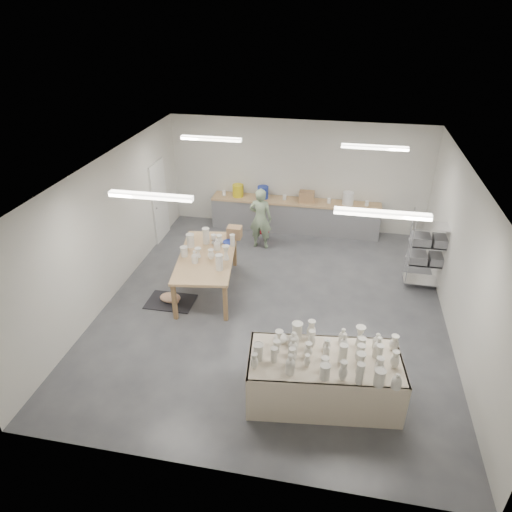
% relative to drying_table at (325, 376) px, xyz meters
% --- Properties ---
extents(room, '(8.00, 8.02, 3.00)m').
position_rel_drying_table_xyz_m(room, '(-1.30, 2.48, 1.59)').
color(room, '#424449').
rests_on(room, ground).
extents(back_counter, '(4.60, 0.60, 1.24)m').
position_rel_drying_table_xyz_m(back_counter, '(-1.21, 6.08, 0.02)').
color(back_counter, tan).
rests_on(back_counter, ground).
extents(wire_shelf, '(0.88, 0.48, 1.80)m').
position_rel_drying_table_xyz_m(wire_shelf, '(2.00, 3.80, 0.45)').
color(wire_shelf, silver).
rests_on(wire_shelf, ground).
extents(drying_table, '(2.50, 1.40, 1.21)m').
position_rel_drying_table_xyz_m(drying_table, '(0.00, 0.00, 0.00)').
color(drying_table, olive).
rests_on(drying_table, ground).
extents(work_table, '(1.49, 2.47, 1.24)m').
position_rel_drying_table_xyz_m(work_table, '(-2.68, 2.84, 0.41)').
color(work_table, tan).
rests_on(work_table, ground).
extents(rug, '(1.00, 0.70, 0.02)m').
position_rel_drying_table_xyz_m(rug, '(-3.38, 2.09, -0.46)').
color(rug, black).
rests_on(rug, ground).
extents(cat, '(0.49, 0.37, 0.19)m').
position_rel_drying_table_xyz_m(cat, '(-3.36, 2.07, -0.35)').
color(cat, white).
rests_on(cat, rug).
extents(potter, '(0.61, 0.43, 1.61)m').
position_rel_drying_table_xyz_m(potter, '(-1.95, 4.95, 0.34)').
color(potter, gray).
rests_on(potter, ground).
extents(red_stool, '(0.48, 0.48, 0.36)m').
position_rel_drying_table_xyz_m(red_stool, '(-1.95, 5.22, -0.14)').
color(red_stool, red).
rests_on(red_stool, ground).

